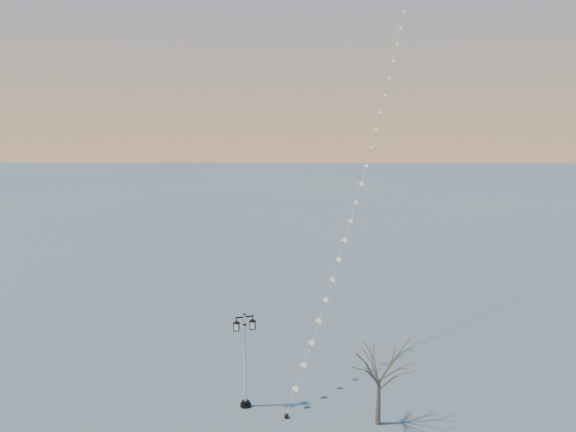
{
  "coord_description": "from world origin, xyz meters",
  "views": [
    {
      "loc": [
        2.38,
        -21.69,
        12.95
      ],
      "look_at": [
        1.53,
        6.46,
        8.18
      ],
      "focal_mm": 36.13,
      "sensor_mm": 36.0,
      "label": 1
    }
  ],
  "objects": [
    {
      "name": "street_lamp",
      "position": [
        -0.29,
        2.78,
        2.45
      ],
      "size": [
        1.08,
        0.63,
        4.42
      ],
      "rotation": [
        0.0,
        0.0,
        0.34
      ],
      "color": "black",
      "rests_on": "ground"
    },
    {
      "name": "bare_tree",
      "position": [
        5.54,
        1.41,
        2.59
      ],
      "size": [
        2.25,
        2.25,
        3.73
      ],
      "rotation": [
        0.0,
        0.0,
        -0.39
      ],
      "color": "brown",
      "rests_on": "ground"
    },
    {
      "name": "kite_train",
      "position": [
        7.44,
        16.52,
        17.44
      ],
      "size": [
        12.27,
        30.07,
        35.09
      ],
      "rotation": [
        0.0,
        0.0,
        -0.41
      ],
      "color": "black",
      "rests_on": "ground"
    }
  ]
}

